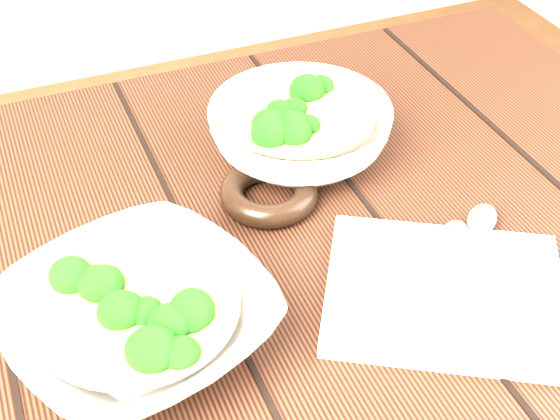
# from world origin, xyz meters

# --- Properties ---
(table) EXTENTS (1.20, 0.80, 0.75)m
(table) POSITION_xyz_m (0.00, 0.00, 0.63)
(table) COLOR #3B1F11
(table) RESTS_ON ground
(soup_bowl_front) EXTENTS (0.29, 0.29, 0.07)m
(soup_bowl_front) POSITION_xyz_m (-0.10, -0.06, 0.78)
(soup_bowl_front) COLOR silver
(soup_bowl_front) RESTS_ON table
(soup_bowl_back) EXTENTS (0.26, 0.26, 0.08)m
(soup_bowl_back) POSITION_xyz_m (0.15, 0.15, 0.79)
(soup_bowl_back) COLOR silver
(soup_bowl_back) RESTS_ON table
(trivet) EXTENTS (0.11, 0.11, 0.03)m
(trivet) POSITION_xyz_m (0.08, 0.08, 0.76)
(trivet) COLOR black
(trivet) RESTS_ON table
(napkin) EXTENTS (0.29, 0.28, 0.01)m
(napkin) POSITION_xyz_m (0.18, -0.12, 0.76)
(napkin) COLOR beige
(napkin) RESTS_ON table
(spoon_left) EXTENTS (0.14, 0.15, 0.01)m
(spoon_left) POSITION_xyz_m (0.20, -0.09, 0.77)
(spoon_left) COLOR #A69F93
(spoon_left) RESTS_ON napkin
(spoon_right) EXTENTS (0.15, 0.14, 0.01)m
(spoon_right) POSITION_xyz_m (0.25, -0.08, 0.77)
(spoon_right) COLOR #A69F93
(spoon_right) RESTS_ON napkin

